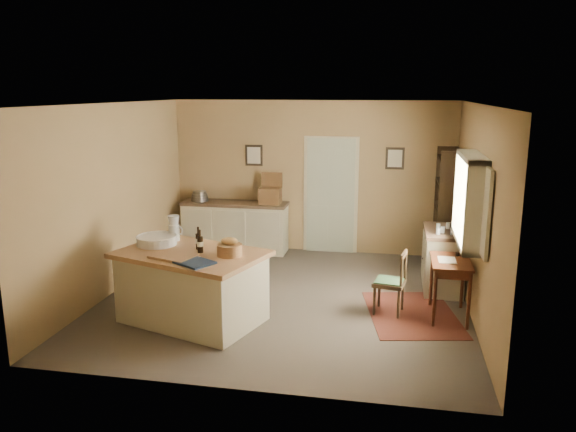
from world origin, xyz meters
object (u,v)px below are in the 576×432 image
desk_chair (389,283)px  shelving_unit (449,209)px  writing_desk (451,268)px  work_island (192,284)px  right_cabinet (443,259)px  sideboard (235,225)px

desk_chair → shelving_unit: 2.49m
writing_desk → shelving_unit: 2.27m
work_island → writing_desk: size_ratio=2.51×
work_island → shelving_unit: size_ratio=1.05×
writing_desk → right_cabinet: right_cabinet is taller
sideboard → shelving_unit: 3.73m
work_island → shelving_unit: 4.50m
sideboard → writing_desk: 4.31m
shelving_unit → sideboard: bearing=176.7°
sideboard → shelving_unit: shelving_unit is taller
work_island → writing_desk: work_island is taller
sideboard → desk_chair: sideboard is taller
sideboard → writing_desk: bearing=-34.7°
work_island → writing_desk: bearing=30.7°
work_island → right_cabinet: work_island is taller
work_island → desk_chair: work_island is taller
right_cabinet → shelving_unit: (0.15, 1.17, 0.52)m
sideboard → desk_chair: (2.78, -2.46, -0.07)m
writing_desk → shelving_unit: shelving_unit is taller
sideboard → right_cabinet: size_ratio=1.89×
sideboard → writing_desk: size_ratio=2.35×
desk_chair → work_island: bearing=-153.7°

